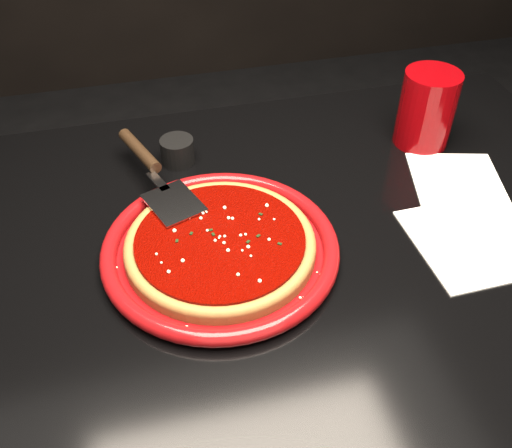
{
  "coord_description": "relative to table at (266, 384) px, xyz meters",
  "views": [
    {
      "loc": [
        -0.17,
        -0.58,
        1.33
      ],
      "look_at": [
        -0.01,
        0.03,
        0.77
      ],
      "focal_mm": 40.0,
      "sensor_mm": 36.0,
      "label": 1
    }
  ],
  "objects": [
    {
      "name": "pizza_sauce",
      "position": [
        -0.07,
        -0.0,
        0.4
      ],
      "size": [
        0.29,
        0.29,
        0.01
      ],
      "primitive_type": "cylinder",
      "rotation": [
        0.0,
        0.0,
        0.22
      ],
      "color": "#710400",
      "rests_on": "plate"
    },
    {
      "name": "pizza_server",
      "position": [
        -0.14,
        0.16,
        0.42
      ],
      "size": [
        0.18,
        0.31,
        0.02
      ],
      "primitive_type": null,
      "rotation": [
        0.0,
        0.0,
        0.35
      ],
      "color": "#B4B6BB",
      "rests_on": "plate"
    },
    {
      "name": "cup",
      "position": [
        0.34,
        0.19,
        0.44
      ],
      "size": [
        0.13,
        0.13,
        0.14
      ],
      "primitive_type": "cylinder",
      "rotation": [
        0.0,
        0.0,
        -0.43
      ],
      "color": "#930408",
      "rests_on": "table"
    },
    {
      "name": "pizza_crust_rim",
      "position": [
        -0.07,
        -0.0,
        0.4
      ],
      "size": [
        0.33,
        0.33,
        0.02
      ],
      "primitive_type": "torus",
      "rotation": [
        0.0,
        0.0,
        0.22
      ],
      "color": "brown",
      "rests_on": "plate"
    },
    {
      "name": "table",
      "position": [
        0.0,
        0.0,
        0.0
      ],
      "size": [
        1.2,
        0.8,
        0.75
      ],
      "primitive_type": "cube",
      "color": "black",
      "rests_on": "floor"
    },
    {
      "name": "ramekin",
      "position": [
        -0.1,
        0.24,
        0.4
      ],
      "size": [
        0.07,
        0.07,
        0.04
      ],
      "primitive_type": "cylinder",
      "rotation": [
        0.0,
        0.0,
        0.35
      ],
      "color": "black",
      "rests_on": "table"
    },
    {
      "name": "parmesan_dusting",
      "position": [
        -0.07,
        -0.0,
        0.41
      ],
      "size": [
        0.23,
        0.23,
        0.01
      ],
      "primitive_type": null,
      "color": "#F3E8BF",
      "rests_on": "plate"
    },
    {
      "name": "basil_flecks",
      "position": [
        -0.07,
        -0.0,
        0.41
      ],
      "size": [
        0.21,
        0.21,
        0.0
      ],
      "primitive_type": null,
      "color": "black",
      "rests_on": "plate"
    },
    {
      "name": "pizza_crust",
      "position": [
        -0.07,
        -0.0,
        0.39
      ],
      "size": [
        0.33,
        0.33,
        0.01
      ],
      "primitive_type": "cylinder",
      "rotation": [
        0.0,
        0.0,
        0.22
      ],
      "color": "brown",
      "rests_on": "plate"
    },
    {
      "name": "plate",
      "position": [
        -0.07,
        -0.0,
        0.39
      ],
      "size": [
        0.41,
        0.41,
        0.03
      ],
      "primitive_type": "cylinder",
      "rotation": [
        0.0,
        0.0,
        0.22
      ],
      "color": "maroon",
      "rests_on": "table"
    },
    {
      "name": "napkin_a",
      "position": [
        0.3,
        -0.07,
        0.38
      ],
      "size": [
        0.18,
        0.18,
        0.0
      ],
      "primitive_type": "cube",
      "rotation": [
        0.0,
        0.0,
        0.02
      ],
      "color": "white",
      "rests_on": "table"
    },
    {
      "name": "napkin_b",
      "position": [
        0.34,
        0.07,
        0.38
      ],
      "size": [
        0.18,
        0.19,
        0.0
      ],
      "primitive_type": "cube",
      "rotation": [
        0.0,
        0.0,
        -0.27
      ],
      "color": "white",
      "rests_on": "table"
    }
  ]
}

